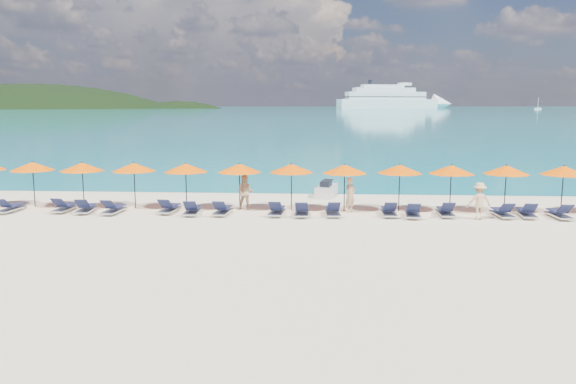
{
  "coord_description": "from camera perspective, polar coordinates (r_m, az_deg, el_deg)",
  "views": [
    {
      "loc": [
        1.55,
        -21.31,
        5.05
      ],
      "look_at": [
        0.0,
        3.0,
        1.2
      ],
      "focal_mm": 35.0,
      "sensor_mm": 36.0,
      "label": 1
    }
  ],
  "objects": [
    {
      "name": "ground",
      "position": [
        21.96,
        -0.5,
        -4.32
      ],
      "size": [
        1400.0,
        1400.0,
        0.0
      ],
      "primitive_type": "plane",
      "color": "beige"
    },
    {
      "name": "sea",
      "position": [
        681.33,
        3.56,
        8.53
      ],
      "size": [
        1600.0,
        1300.0,
        0.01
      ],
      "primitive_type": "cube",
      "color": "#1FA9B2",
      "rests_on": "ground"
    },
    {
      "name": "headland_main",
      "position": [
        638.64,
        -24.61,
        4.29
      ],
      "size": [
        374.0,
        242.0,
        126.5
      ],
      "color": "black",
      "rests_on": "ground"
    },
    {
      "name": "headland_small",
      "position": [
        602.08,
        -10.98,
        4.99
      ],
      "size": [
        162.0,
        126.0,
        85.5
      ],
      "color": "black",
      "rests_on": "ground"
    },
    {
      "name": "cruise_ship",
      "position": [
        612.14,
        11.03,
        9.19
      ],
      "size": [
        127.37,
        52.44,
        35.22
      ],
      "rotation": [
        0.0,
        0.0,
        0.26
      ],
      "color": "white",
      "rests_on": "ground"
    },
    {
      "name": "sailboat_near",
      "position": [
        535.9,
        24.04,
        7.78
      ],
      "size": [
        5.59,
        1.86,
        10.25
      ],
      "color": "white",
      "rests_on": "ground"
    },
    {
      "name": "jetski",
      "position": [
        30.97,
        3.93,
        0.23
      ],
      "size": [
        1.34,
        2.51,
        0.85
      ],
      "rotation": [
        0.0,
        0.0,
        -0.19
      ],
      "color": "silver",
      "rests_on": "ground"
    },
    {
      "name": "beachgoer_a",
      "position": [
        26.29,
        6.35,
        -0.34
      ],
      "size": [
        0.71,
        0.69,
        1.64
      ],
      "primitive_type": "imported",
      "rotation": [
        0.0,
        0.0,
        0.74
      ],
      "color": "tan",
      "rests_on": "ground"
    },
    {
      "name": "beachgoer_b",
      "position": [
        26.82,
        -4.35,
        -0.07
      ],
      "size": [
        0.83,
        0.49,
        1.69
      ],
      "primitive_type": "imported",
      "rotation": [
        0.0,
        0.0,
        -0.02
      ],
      "color": "tan",
      "rests_on": "ground"
    },
    {
      "name": "beachgoer_c",
      "position": [
        25.93,
        18.85,
        -0.88
      ],
      "size": [
        1.11,
        0.59,
        1.65
      ],
      "primitive_type": "imported",
      "rotation": [
        0.0,
        0.0,
        3.23
      ],
      "color": "tan",
      "rests_on": "ground"
    },
    {
      "name": "umbrella_1",
      "position": [
        30.13,
        -24.53,
        2.39
      ],
      "size": [
        2.1,
        2.1,
        2.28
      ],
      "color": "black",
      "rests_on": "ground"
    },
    {
      "name": "umbrella_2",
      "position": [
        28.97,
        -20.2,
        2.42
      ],
      "size": [
        2.1,
        2.1,
        2.28
      ],
      "color": "black",
      "rests_on": "ground"
    },
    {
      "name": "umbrella_3",
      "position": [
        28.08,
        -15.39,
        2.46
      ],
      "size": [
        2.1,
        2.1,
        2.28
      ],
      "color": "black",
      "rests_on": "ground"
    },
    {
      "name": "umbrella_4",
      "position": [
        27.23,
        -10.36,
        2.44
      ],
      "size": [
        2.1,
        2.1,
        2.28
      ],
      "color": "black",
      "rests_on": "ground"
    },
    {
      "name": "umbrella_5",
      "position": [
        26.75,
        -4.97,
        2.44
      ],
      "size": [
        2.1,
        2.1,
        2.28
      ],
      "color": "black",
      "rests_on": "ground"
    },
    {
      "name": "umbrella_6",
      "position": [
        26.58,
        0.35,
        2.43
      ],
      "size": [
        2.1,
        2.1,
        2.28
      ],
      "color": "black",
      "rests_on": "ground"
    },
    {
      "name": "umbrella_7",
      "position": [
        26.39,
        5.78,
        2.34
      ],
      "size": [
        2.1,
        2.1,
        2.28
      ],
      "color": "black",
      "rests_on": "ground"
    },
    {
      "name": "umbrella_8",
      "position": [
        26.79,
        11.29,
        2.31
      ],
      "size": [
        2.1,
        2.1,
        2.28
      ],
      "color": "black",
      "rests_on": "ground"
    },
    {
      "name": "umbrella_9",
      "position": [
        27.16,
        16.27,
        2.21
      ],
      "size": [
        2.1,
        2.1,
        2.28
      ],
      "color": "black",
      "rests_on": "ground"
    },
    {
      "name": "umbrella_10",
      "position": [
        27.86,
        21.31,
        2.12
      ],
      "size": [
        2.1,
        2.1,
        2.28
      ],
      "color": "black",
      "rests_on": "ground"
    },
    {
      "name": "umbrella_11",
      "position": [
        28.68,
        26.21,
        1.99
      ],
      "size": [
        2.1,
        2.1,
        2.28
      ],
      "color": "black",
      "rests_on": "ground"
    },
    {
      "name": "lounger_2",
      "position": [
        29.36,
        -26.37,
        -1.4
      ],
      "size": [
        0.74,
        1.74,
        0.66
      ],
      "rotation": [
        0.0,
        0.0,
        -0.07
      ],
      "color": "silver",
      "rests_on": "ground"
    },
    {
      "name": "lounger_3",
      "position": [
        28.45,
        -21.71,
        -1.41
      ],
      "size": [
        0.73,
        1.74,
        0.66
      ],
      "rotation": [
        0.0,
        0.0,
        -0.06
      ],
      "color": "silver",
      "rests_on": "ground"
    },
    {
      "name": "lounger_4",
      "position": [
        27.83,
        -19.81,
        -1.52
      ],
      "size": [
        0.79,
        1.75,
        0.66
      ],
      "rotation": [
        0.0,
        0.0,
        0.1
      ],
      "color": "silver",
      "rests_on": "ground"
    },
    {
      "name": "lounger_5",
      "position": [
        27.2,
        -17.29,
        -1.63
      ],
      "size": [
        0.74,
        1.74,
        0.66
      ],
      "rotation": [
        0.0,
        0.0,
        -0.07
      ],
      "color": "silver",
      "rests_on": "ground"
    },
    {
      "name": "lounger_6",
      "position": [
        26.75,
        -11.96,
        -1.58
      ],
      "size": [
        0.77,
        1.75,
        0.66
      ],
      "rotation": [
        0.0,
        0.0,
        -0.09
      ],
      "color": "silver",
      "rests_on": "ground"
    },
    {
      "name": "lounger_7",
      "position": [
        26.11,
        -9.7,
        -1.78
      ],
      "size": [
        0.74,
        1.74,
        0.66
      ],
      "rotation": [
        0.0,
        0.0,
        0.07
      ],
      "color": "silver",
      "rests_on": "ground"
    },
    {
      "name": "lounger_8",
      "position": [
        25.87,
        -6.67,
        -1.81
      ],
      "size": [
        0.74,
        1.74,
        0.66
      ],
      "rotation": [
        0.0,
        0.0,
        -0.07
      ],
      "color": "silver",
      "rests_on": "ground"
    },
    {
      "name": "lounger_9",
      "position": [
        25.59,
        -1.13,
        -1.86
      ],
      "size": [
        0.73,
        1.74,
        0.66
      ],
      "rotation": [
        0.0,
        0.0,
        -0.06
      ],
      "color": "silver",
      "rests_on": "ground"
    },
    {
      "name": "lounger_10",
      "position": [
        25.42,
        1.42,
        -1.94
      ],
      "size": [
        0.63,
        1.7,
        0.66
      ],
      "rotation": [
        0.0,
        0.0,
        0.0
      ],
      "color": "silver",
      "rests_on": "ground"
    },
    {
      "name": "lounger_11",
      "position": [
        25.53,
        4.56,
        -1.92
      ],
      "size": [
        0.74,
        1.74,
        0.66
      ],
      "rotation": [
        0.0,
        0.0,
        0.07
      ],
      "color": "silver",
      "rests_on": "ground"
    },
    {
      "name": "lounger_12",
      "position": [
        25.84,
        10.22,
        -1.9
      ],
      "size": [
        0.62,
        1.7,
        0.66
      ],
      "rotation": [
        0.0,
        0.0,
        -0.0
      ],
      "color": "silver",
      "rests_on": "ground"
    },
    {
      "name": "lounger_13",
      "position": [
        25.74,
        12.56,
        -2.02
      ],
      "size": [
        0.76,
        1.75,
        0.66
      ],
      "rotation": [
        0.0,
        0.0,
        -0.09
      ],
      "color": "silver",
      "rests_on": "ground"
    },
    {
      "name": "lounger_14",
      "position": [
        26.36,
        15.7,
        -1.88
      ],
      "size": [
        0.64,
        1.71,
        0.66
      ],
      "rotation": [
        0.0,
        0.0,
        -0.01
      ],
      "color": "silver",
      "rests_on": "ground"
    },
    {
      "name": "lounger_15",
      "position": [
        26.93,
        20.94,
        -1.92
      ],
      "size": [
        0.69,
        1.73,
        0.66
      ],
      "rotation": [
        0.0,
        0.0,
        0.04
      ],
      "color": "silver",
      "rests_on": "ground"
    },
    {
      "name": "lounger_16",
      "position": [
        27.31,
        23.07,
        -1.9
      ],
      "size": [
        0.78,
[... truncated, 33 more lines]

